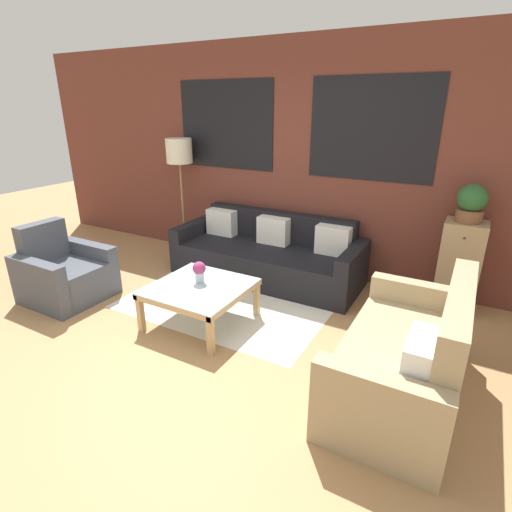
{
  "coord_description": "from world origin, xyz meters",
  "views": [
    {
      "loc": [
        2.07,
        -2.19,
        2.07
      ],
      "look_at": [
        0.14,
        1.26,
        0.55
      ],
      "focal_mm": 28.0,
      "sensor_mm": 36.0,
      "label": 1
    }
  ],
  "objects": [
    {
      "name": "settee_vintage",
      "position": [
        1.84,
        0.49,
        0.31
      ],
      "size": [
        0.8,
        1.58,
        0.92
      ],
      "color": "tan",
      "rests_on": "ground_plane"
    },
    {
      "name": "drawer_cabinet",
      "position": [
        2.04,
        2.19,
        0.48
      ],
      "size": [
        0.4,
        0.37,
        0.96
      ],
      "color": "tan",
      "rests_on": "ground_plane"
    },
    {
      "name": "armchair_corner",
      "position": [
        -1.79,
        0.33,
        0.28
      ],
      "size": [
        0.8,
        0.81,
        0.84
      ],
      "color": "#474C56",
      "rests_on": "ground_plane"
    },
    {
      "name": "flower_vase",
      "position": [
        -0.18,
        0.69,
        0.53
      ],
      "size": [
        0.13,
        0.13,
        0.22
      ],
      "color": "#ADBCC6",
      "rests_on": "coffee_table"
    },
    {
      "name": "ground_plane",
      "position": [
        0.0,
        0.0,
        0.0
      ],
      "size": [
        16.0,
        16.0,
        0.0
      ],
      "primitive_type": "plane",
      "color": "#AD7F51"
    },
    {
      "name": "coffee_table",
      "position": [
        -0.13,
        0.62,
        0.34
      ],
      "size": [
        0.89,
        0.89,
        0.4
      ],
      "color": "silver",
      "rests_on": "ground_plane"
    },
    {
      "name": "couch_dark",
      "position": [
        -0.08,
        1.95,
        0.28
      ],
      "size": [
        2.34,
        0.88,
        0.78
      ],
      "color": "black",
      "rests_on": "ground_plane"
    },
    {
      "name": "floor_lamp",
      "position": [
        -1.55,
        2.15,
        1.39
      ],
      "size": [
        0.35,
        0.35,
        1.63
      ],
      "color": "olive",
      "rests_on": "ground_plane"
    },
    {
      "name": "rug",
      "position": [
        -0.13,
        1.21,
        0.0
      ],
      "size": [
        2.2,
        1.7,
        0.0
      ],
      "color": "silver",
      "rests_on": "ground_plane"
    },
    {
      "name": "wall_back_brick",
      "position": [
        0.0,
        2.44,
        1.41
      ],
      "size": [
        8.4,
        0.09,
        2.8
      ],
      "color": "brown",
      "rests_on": "ground_plane"
    },
    {
      "name": "potted_plant",
      "position": [
        2.04,
        2.19,
        1.15
      ],
      "size": [
        0.27,
        0.27,
        0.38
      ],
      "color": "brown",
      "rests_on": "drawer_cabinet"
    }
  ]
}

